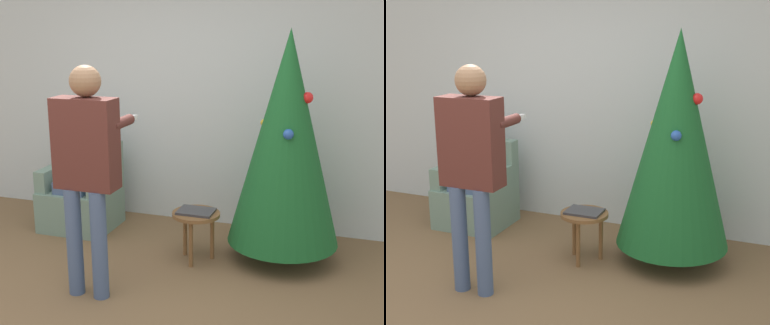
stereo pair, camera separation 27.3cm
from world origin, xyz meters
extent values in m
cube|color=silver|center=(0.00, 2.23, 1.35)|extent=(8.00, 0.06, 2.70)
cylinder|color=brown|center=(1.10, 1.52, 0.09)|extent=(0.10, 0.10, 0.17)
cone|color=#195B28|center=(1.10, 1.52, 1.07)|extent=(0.95, 0.95, 1.80)
sphere|color=red|center=(1.25, 1.51, 1.43)|extent=(0.09, 0.09, 0.09)
sphere|color=gold|center=(0.89, 1.59, 1.19)|extent=(0.06, 0.06, 0.06)
sphere|color=#2856B2|center=(1.14, 1.30, 1.16)|extent=(0.08, 0.08, 0.08)
cube|color=gray|center=(-0.95, 1.65, 0.20)|extent=(0.68, 0.61, 0.40)
cube|color=gray|center=(-0.95, 1.88, 0.63)|extent=(0.68, 0.14, 0.45)
cube|color=gray|center=(-1.23, 1.65, 0.51)|extent=(0.12, 0.55, 0.21)
cube|color=gray|center=(-0.67, 1.65, 0.51)|extent=(0.12, 0.55, 0.21)
cylinder|color=#475B84|center=(-1.05, 1.45, 0.20)|extent=(0.11, 0.11, 0.40)
cylinder|color=#475B84|center=(-0.85, 1.45, 0.20)|extent=(0.11, 0.11, 0.40)
cube|color=#475B84|center=(-0.95, 1.60, 0.46)|extent=(0.32, 0.40, 0.12)
cube|color=gray|center=(-0.95, 1.75, 0.77)|extent=(0.36, 0.20, 0.50)
sphere|color=#936B4C|center=(-0.95, 1.75, 1.12)|extent=(0.20, 0.20, 0.20)
cylinder|color=#475B84|center=(-0.29, 0.42, 0.42)|extent=(0.12, 0.12, 0.84)
cylinder|color=#475B84|center=(-0.09, 0.42, 0.42)|extent=(0.12, 0.12, 0.84)
cube|color=#562823|center=(-0.19, 0.48, 1.17)|extent=(0.46, 0.20, 0.66)
sphere|color=#936B4C|center=(-0.19, 0.52, 1.61)|extent=(0.23, 0.23, 0.23)
cylinder|color=#562823|center=(-0.38, 0.67, 1.30)|extent=(0.08, 0.30, 0.08)
cylinder|color=#562823|center=(0.01, 0.67, 1.30)|extent=(0.08, 0.30, 0.08)
cube|color=white|center=(0.01, 0.86, 1.30)|extent=(0.04, 0.14, 0.04)
cylinder|color=brown|center=(0.39, 1.27, 0.42)|extent=(0.41, 0.41, 0.03)
cylinder|color=brown|center=(0.39, 1.12, 0.20)|extent=(0.04, 0.04, 0.41)
cylinder|color=brown|center=(0.52, 1.34, 0.20)|extent=(0.04, 0.04, 0.41)
cylinder|color=brown|center=(0.27, 1.34, 0.20)|extent=(0.04, 0.04, 0.41)
cube|color=#38383D|center=(0.39, 1.27, 0.45)|extent=(0.30, 0.23, 0.02)
camera|label=1|loc=(1.71, -2.83, 2.01)|focal=50.00mm
camera|label=2|loc=(1.96, -2.74, 2.01)|focal=50.00mm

